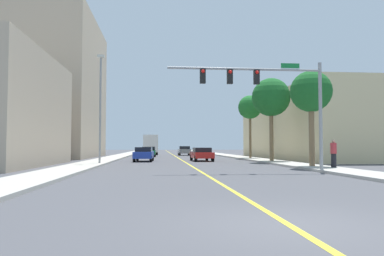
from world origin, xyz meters
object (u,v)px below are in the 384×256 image
street_lamp (100,103)px  delivery_truck (151,144)px  car_blue (144,154)px  car_gray (184,151)px  palm_mid (271,98)px  palm_far (250,108)px  palm_near (311,93)px  traffic_signal_mast (270,89)px  car_green (149,152)px  car_red (202,154)px  pedestrian (334,153)px

street_lamp → delivery_truck: 33.21m
car_blue → car_gray: bearing=78.4°
street_lamp → car_blue: (3.23, 6.09, -4.16)m
street_lamp → car_blue: size_ratio=1.99×
palm_mid → car_gray: size_ratio=1.86×
street_lamp → delivery_truck: size_ratio=1.12×
palm_far → car_gray: (-6.40, 16.57, -5.14)m
palm_far → car_gray: size_ratio=1.76×
palm_near → palm_mid: size_ratio=0.85×
traffic_signal_mast → palm_far: palm_far is taller
traffic_signal_mast → delivery_truck: size_ratio=1.18×
car_green → delivery_truck: size_ratio=0.51×
car_red → car_green: car_green is taller
car_red → delivery_truck: (-5.57, 26.48, 1.04)m
palm_near → car_green: palm_near is taller
street_lamp → pedestrian: size_ratio=4.90×
traffic_signal_mast → palm_mid: bearing=72.2°
palm_mid → car_green: 22.14m
traffic_signal_mast → street_lamp: size_ratio=1.05×
car_green → pedestrian: 31.12m
street_lamp → pedestrian: 17.67m
palm_far → delivery_truck: bearing=119.2°
palm_near → pedestrian: 4.47m
palm_near → delivery_truck: bearing=106.7°
car_gray → car_red: bearing=-90.1°
palm_mid → car_blue: (-11.65, 3.07, -5.17)m
pedestrian → palm_near: bearing=81.3°
palm_mid → palm_near: bearing=-89.9°
palm_near → delivery_truck: (-11.59, 38.61, -3.37)m
car_blue → delivery_truck: (0.08, 26.81, 1.01)m
street_lamp → car_gray: bearing=72.9°
car_green → pedestrian: (12.26, -28.60, 0.32)m
palm_mid → car_red: 8.63m
palm_mid → car_red: bearing=150.5°
traffic_signal_mast → palm_mid: size_ratio=1.20×
traffic_signal_mast → car_blue: (-7.80, 15.09, -4.04)m
street_lamp → car_gray: street_lamp is taller
street_lamp → car_green: 21.82m
palm_far → pedestrian: (0.43, -19.19, -4.86)m
car_green → car_gray: bearing=53.2°
car_blue → car_green: 15.08m
traffic_signal_mast → car_red: 16.09m
palm_mid → delivery_truck: palm_mid is taller
car_blue → pedestrian: (12.33, -13.53, 0.30)m
traffic_signal_mast → palm_near: (3.87, 3.29, 0.33)m
palm_near → palm_mid: bearing=90.1°
car_blue → car_green: size_ratio=1.10×
car_gray → car_green: size_ratio=1.03×
traffic_signal_mast → palm_far: bearing=78.8°
palm_mid → car_gray: bearing=103.7°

